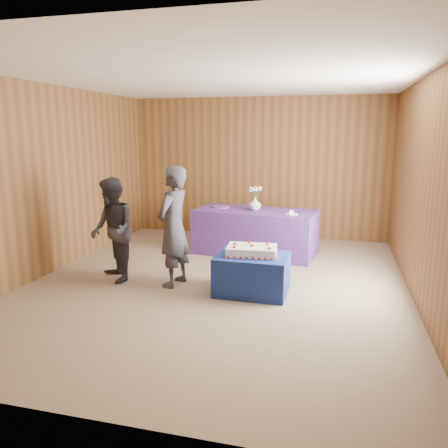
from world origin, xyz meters
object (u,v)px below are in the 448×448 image
(vase, at_px, (255,204))
(guest_right, at_px, (113,230))
(cake_table, at_px, (252,274))
(sheet_cake, at_px, (252,250))
(serving_table, at_px, (255,232))
(guest_left, at_px, (174,227))

(vase, height_order, guest_right, guest_right)
(cake_table, bearing_deg, sheet_cake, 133.57)
(serving_table, xyz_separation_m, vase, (-0.01, 0.00, 0.48))
(guest_right, bearing_deg, serving_table, 96.01)
(vase, xyz_separation_m, guest_left, (-0.75, -1.82, -0.05))
(guest_right, bearing_deg, vase, 96.30)
(sheet_cake, xyz_separation_m, guest_left, (-1.06, 0.02, 0.25))
(sheet_cake, bearing_deg, serving_table, 94.32)
(serving_table, bearing_deg, guest_left, -105.12)
(cake_table, distance_m, vase, 1.98)
(vase, relative_size, guest_left, 0.13)
(sheet_cake, distance_m, guest_left, 1.09)
(serving_table, bearing_deg, sheet_cake, -73.21)
(guest_left, bearing_deg, serving_table, 167.82)
(cake_table, distance_m, guest_right, 2.00)
(vase, bearing_deg, serving_table, -22.18)
(serving_table, relative_size, guest_right, 1.39)
(sheet_cake, relative_size, vase, 3.18)
(serving_table, height_order, vase, vase)
(cake_table, height_order, sheet_cake, sheet_cake)
(guest_left, bearing_deg, sheet_cake, 99.63)
(guest_right, bearing_deg, cake_table, 47.73)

